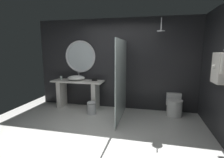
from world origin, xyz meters
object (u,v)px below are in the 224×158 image
at_px(rain_shower_head, 161,30).
at_px(waste_bin, 92,107).
at_px(vessel_sink, 76,78).
at_px(tissue_box, 95,79).
at_px(round_wall_mirror, 80,56).
at_px(tumbler_cup, 61,78).
at_px(toilet, 174,106).
at_px(hanging_bathrobe, 219,67).

height_order(rain_shower_head, waste_bin, rain_shower_head).
bearing_deg(waste_bin, vessel_sink, 144.28).
height_order(tissue_box, round_wall_mirror, round_wall_mirror).
relative_size(tumbler_cup, rain_shower_head, 0.32).
bearing_deg(waste_bin, round_wall_mirror, 130.96).
bearing_deg(tumbler_cup, vessel_sink, -1.88).
bearing_deg(round_wall_mirror, rain_shower_head, -7.90).
distance_m(tissue_box, toilet, 2.31).
xyz_separation_m(tumbler_cup, rain_shower_head, (2.86, -0.14, 1.33)).
bearing_deg(tumbler_cup, hanging_bathrobe, -17.05).
xyz_separation_m(round_wall_mirror, hanging_bathrobe, (3.29, -1.37, -0.11)).
bearing_deg(tissue_box, vessel_sink, -178.40).
bearing_deg(rain_shower_head, hanging_bathrobe, -46.40).
relative_size(tissue_box, rain_shower_head, 0.42).
bearing_deg(tissue_box, hanging_bathrobe, -22.98).
bearing_deg(vessel_sink, tissue_box, 1.60).
distance_m(tissue_box, round_wall_mirror, 0.84).
xyz_separation_m(vessel_sink, round_wall_mirror, (0.06, 0.20, 0.62)).
bearing_deg(rain_shower_head, toilet, 12.77).
bearing_deg(round_wall_mirror, hanging_bathrobe, -22.53).
bearing_deg(round_wall_mirror, tumbler_cup, -162.05).
xyz_separation_m(vessel_sink, waste_bin, (0.62, -0.45, -0.72)).
distance_m(tumbler_cup, rain_shower_head, 3.16).
relative_size(vessel_sink, round_wall_mirror, 0.54).
xyz_separation_m(toilet, waste_bin, (-2.17, -0.43, -0.08)).
relative_size(hanging_bathrobe, toilet, 1.10).
bearing_deg(hanging_bathrobe, toilet, 116.14).
height_order(tumbler_cup, hanging_bathrobe, hanging_bathrobe).
bearing_deg(tumbler_cup, round_wall_mirror, 17.95).
distance_m(rain_shower_head, hanging_bathrobe, 1.65).
xyz_separation_m(round_wall_mirror, waste_bin, (0.56, -0.65, -1.34)).
relative_size(tissue_box, round_wall_mirror, 0.14).
bearing_deg(tissue_box, rain_shower_head, -4.30).
distance_m(tissue_box, waste_bin, 0.83).
bearing_deg(vessel_sink, waste_bin, -35.72).
relative_size(vessel_sink, hanging_bathrobe, 0.83).
bearing_deg(hanging_bathrobe, vessel_sink, 160.82).
bearing_deg(round_wall_mirror, vessel_sink, -106.85).
bearing_deg(tissue_box, waste_bin, -83.02).
relative_size(toilet, waste_bin, 1.60).
bearing_deg(tissue_box, round_wall_mirror, 159.99).
distance_m(tumbler_cup, round_wall_mirror, 0.87).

